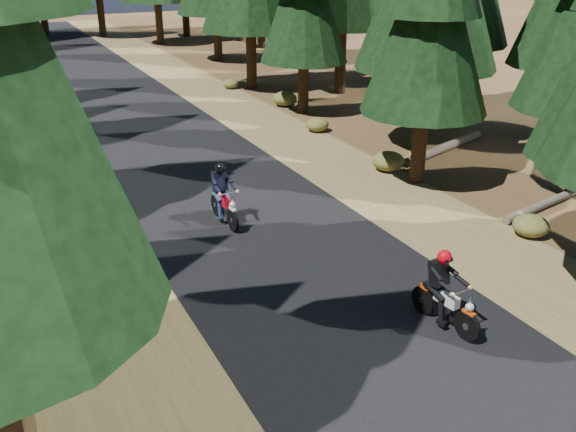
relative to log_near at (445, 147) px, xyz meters
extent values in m
plane|color=#402D16|center=(-8.90, -6.60, -0.16)|extent=(120.00, 120.00, 0.00)
cube|color=black|center=(-8.90, -1.60, -0.15)|extent=(6.00, 100.00, 0.01)
cube|color=brown|center=(-13.50, -1.60, -0.16)|extent=(3.20, 100.00, 0.01)
cube|color=brown|center=(-4.30, -1.60, -0.16)|extent=(3.20, 100.00, 0.01)
cylinder|color=black|center=(-2.84, -2.11, 2.10)|extent=(0.48, 0.48, 4.52)
cone|color=black|center=(-2.84, -2.11, 4.92)|extent=(3.84, 3.84, 5.65)
cylinder|color=black|center=(-0.62, 0.80, 2.76)|extent=(0.53, 0.53, 5.84)
cylinder|color=black|center=(2.31, 3.74, 3.06)|extent=(0.56, 0.56, 6.43)
cylinder|color=black|center=(-1.92, 7.47, 2.09)|extent=(0.48, 0.48, 4.51)
cylinder|color=black|center=(1.58, 10.21, 3.08)|extent=(0.56, 0.56, 6.47)
cylinder|color=black|center=(-1.97, 13.14, 2.75)|extent=(0.53, 0.53, 5.83)
cylinder|color=black|center=(2.62, 17.55, 2.15)|extent=(0.48, 0.48, 4.61)
cylinder|color=black|center=(-0.56, 21.82, 2.72)|extent=(0.53, 0.53, 5.76)
cylinder|color=black|center=(4.13, 25.49, 2.67)|extent=(0.53, 0.53, 5.66)
cylinder|color=black|center=(5.10, -0.60, 2.64)|extent=(0.52, 0.52, 5.60)
cylinder|color=black|center=(4.10, 19.40, 2.84)|extent=(0.54, 0.54, 6.00)
cylinder|color=black|center=(6.10, 11.40, 2.64)|extent=(0.52, 0.52, 5.60)
cylinder|color=black|center=(-1.90, 30.40, 2.84)|extent=(0.54, 0.54, 6.00)
cylinder|color=#4C4233|center=(0.00, 0.00, 0.00)|extent=(4.60, 1.93, 0.32)
cylinder|color=#4C4233|center=(-0.98, -5.58, -0.04)|extent=(3.56, 0.99, 0.24)
ellipsoid|color=#474C1E|center=(-3.04, -0.82, 0.16)|extent=(1.08, 1.08, 0.65)
ellipsoid|color=#474C1E|center=(-2.87, 4.42, 0.11)|extent=(0.91, 0.91, 0.55)
ellipsoid|color=#474C1E|center=(-13.45, -4.22, 0.06)|extent=(0.72, 0.72, 0.43)
ellipsoid|color=#474C1E|center=(-13.60, 7.07, 0.11)|extent=(0.90, 0.90, 0.54)
ellipsoid|color=#474C1E|center=(-2.99, 13.54, 0.08)|extent=(0.81, 0.81, 0.49)
ellipsoid|color=#474C1E|center=(-2.13, 8.90, 0.17)|extent=(1.11, 1.11, 0.67)
ellipsoid|color=#474C1E|center=(-2.67, -6.76, 0.12)|extent=(0.94, 0.94, 0.56)
cube|color=black|center=(-7.44, -9.17, 0.93)|extent=(0.38, 0.26, 0.52)
sphere|color=#B60710|center=(-7.44, -9.17, 1.31)|extent=(0.32, 0.32, 0.29)
cube|color=black|center=(-9.52, -2.47, 0.97)|extent=(0.38, 0.23, 0.54)
sphere|color=black|center=(-9.52, -2.47, 1.36)|extent=(0.30, 0.30, 0.30)
camera|label=1|loc=(-15.07, -17.57, 6.94)|focal=40.00mm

